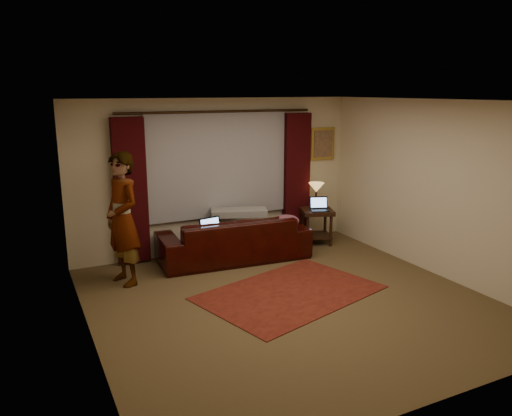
{
  "coord_description": "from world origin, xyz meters",
  "views": [
    {
      "loc": [
        -3.09,
        -5.33,
        2.73
      ],
      "look_at": [
        0.1,
        1.2,
        1.0
      ],
      "focal_mm": 35.0,
      "sensor_mm": 36.0,
      "label": 1
    }
  ],
  "objects_px": {
    "sofa": "(233,230)",
    "laptop_table": "(320,204)",
    "person": "(123,219)",
    "end_table": "(317,226)",
    "tiffany_lamp": "(316,195)",
    "laptop_sofa": "(215,228)"
  },
  "relations": [
    {
      "from": "end_table",
      "to": "tiffany_lamp",
      "type": "xyz_separation_m",
      "value": [
        0.07,
        0.15,
        0.54
      ]
    },
    {
      "from": "sofa",
      "to": "tiffany_lamp",
      "type": "height_order",
      "value": "tiffany_lamp"
    },
    {
      "from": "person",
      "to": "end_table",
      "type": "bearing_deg",
      "value": 79.6
    },
    {
      "from": "end_table",
      "to": "person",
      "type": "bearing_deg",
      "value": -173.18
    },
    {
      "from": "laptop_sofa",
      "to": "end_table",
      "type": "relative_size",
      "value": 0.63
    },
    {
      "from": "end_table",
      "to": "laptop_table",
      "type": "xyz_separation_m",
      "value": [
        -0.02,
        -0.11,
        0.43
      ]
    },
    {
      "from": "laptop_table",
      "to": "person",
      "type": "relative_size",
      "value": 0.19
    },
    {
      "from": "laptop_sofa",
      "to": "person",
      "type": "distance_m",
      "value": 1.46
    },
    {
      "from": "sofa",
      "to": "laptop_table",
      "type": "relative_size",
      "value": 6.91
    },
    {
      "from": "sofa",
      "to": "tiffany_lamp",
      "type": "bearing_deg",
      "value": -166.05
    },
    {
      "from": "sofa",
      "to": "tiffany_lamp",
      "type": "xyz_separation_m",
      "value": [
        1.78,
        0.31,
        0.37
      ]
    },
    {
      "from": "end_table",
      "to": "tiffany_lamp",
      "type": "distance_m",
      "value": 0.57
    },
    {
      "from": "tiffany_lamp",
      "to": "person",
      "type": "xyz_separation_m",
      "value": [
        -3.59,
        -0.57,
        0.09
      ]
    },
    {
      "from": "tiffany_lamp",
      "to": "laptop_table",
      "type": "xyz_separation_m",
      "value": [
        -0.09,
        -0.27,
        -0.11
      ]
    },
    {
      "from": "sofa",
      "to": "person",
      "type": "xyz_separation_m",
      "value": [
        -1.81,
        -0.27,
        0.46
      ]
    },
    {
      "from": "laptop_table",
      "to": "tiffany_lamp",
      "type": "bearing_deg",
      "value": 91.84
    },
    {
      "from": "person",
      "to": "laptop_sofa",
      "type": "bearing_deg",
      "value": 77.12
    },
    {
      "from": "sofa",
      "to": "end_table",
      "type": "bearing_deg",
      "value": -170.68
    },
    {
      "from": "laptop_table",
      "to": "person",
      "type": "height_order",
      "value": "person"
    },
    {
      "from": "end_table",
      "to": "laptop_table",
      "type": "bearing_deg",
      "value": -98.65
    },
    {
      "from": "laptop_sofa",
      "to": "end_table",
      "type": "bearing_deg",
      "value": -1.99
    },
    {
      "from": "tiffany_lamp",
      "to": "laptop_table",
      "type": "relative_size",
      "value": 1.28
    }
  ]
}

